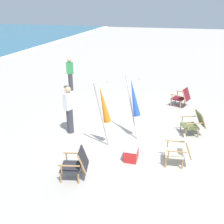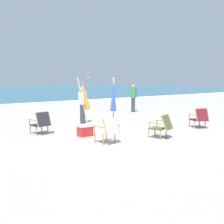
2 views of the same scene
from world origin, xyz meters
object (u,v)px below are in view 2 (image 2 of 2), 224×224
umbrella_furled_orange (85,95)px  cooler_box (85,130)px  beach_chair_back_right (162,126)px  umbrella_furled_blue (113,96)px  beach_chair_back_left (108,130)px  person_near_chairs (133,98)px  beach_chair_front_right (199,118)px  person_by_waterline (82,105)px  beach_chair_front_left (41,122)px

umbrella_furled_orange → cooler_box: (-0.51, -0.95, -1.16)m
beach_chair_back_right → umbrella_furled_blue: size_ratio=0.42×
umbrella_furled_blue → cooler_box: size_ratio=4.19×
beach_chair_back_left → person_near_chairs: bearing=45.4°
beach_chair_front_right → person_by_waterline: 5.00m
beach_chair_back_left → umbrella_furled_orange: 2.47m
umbrella_furled_orange → person_near_chairs: 5.88m
beach_chair_back_right → person_by_waterline: size_ratio=0.53×
person_by_waterline → umbrella_furled_blue: bearing=-83.6°
person_by_waterline → person_near_chairs: bearing=22.6°
umbrella_furled_orange → cooler_box: bearing=-118.3°
beach_chair_back_left → cooler_box: (-0.10, 1.30, -0.23)m
beach_chair_back_left → umbrella_furled_orange: size_ratio=0.39×
beach_chair_back_left → person_near_chairs: 7.62m
umbrella_furled_blue → person_by_waterline: bearing=96.4°
beach_chair_back_right → cooler_box: beach_chair_back_right is taller
beach_chair_front_right → umbrella_furled_blue: 3.66m
beach_chair_front_right → umbrella_furled_orange: 4.72m
beach_chair_back_right → person_by_waterline: (-0.89, 4.05, 0.41)m
person_by_waterline → cooler_box: 2.65m
beach_chair_front_right → umbrella_furled_orange: (-4.04, 2.25, 0.93)m
beach_chair_front_right → person_by_waterline: bearing=133.6°
beach_chair_back_left → umbrella_furled_orange: (0.41, 2.25, 0.93)m
person_by_waterline → beach_chair_front_left: bearing=-153.4°
beach_chair_back_left → beach_chair_back_right: bearing=-12.9°
beach_chair_front_left → beach_chair_back_left: bearing=-62.6°
beach_chair_front_right → person_near_chairs: (0.89, 5.41, 0.41)m
cooler_box → umbrella_furled_blue: bearing=8.9°
beach_chair_front_right → beach_chair_front_left: bearing=156.7°
beach_chair_front_left → cooler_box: (1.17, -1.17, -0.23)m
beach_chair_back_left → beach_chair_front_right: 4.45m
beach_chair_back_left → umbrella_furled_blue: 2.16m
beach_chair_front_left → umbrella_furled_blue: size_ratio=0.40×
umbrella_furled_orange → person_near_chairs: bearing=32.7°
beach_chair_back_left → cooler_box: size_ratio=1.66×
umbrella_furled_orange → person_near_chairs: umbrella_furled_orange is taller
beach_chair_back_right → beach_chair_front_left: bearing=137.6°
beach_chair_front_right → umbrella_furled_blue: bearing=154.8°
beach_chair_back_right → umbrella_furled_blue: bearing=108.7°
beach_chair_front_right → beach_chair_back_right: (-2.55, -0.44, -0.00)m
beach_chair_front_left → beach_chair_back_right: bearing=-42.4°
beach_chair_back_left → beach_chair_front_left: bearing=117.4°
beach_chair_front_left → umbrella_furled_orange: bearing=-7.2°
beach_chair_back_right → person_near_chairs: size_ratio=0.53×
umbrella_furled_orange → cooler_box: size_ratio=4.26×
umbrella_furled_blue → person_by_waterline: (-0.23, 2.10, -0.50)m
beach_chair_front_left → cooler_box: 1.67m
beach_chair_back_right → beach_chair_back_left: bearing=167.1°
beach_chair_front_left → umbrella_furled_blue: 2.85m
person_by_waterline → beach_chair_back_left: bearing=-105.6°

